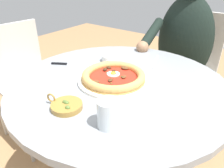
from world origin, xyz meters
TOP-DOWN VIEW (x-y plane):
  - dining_table at (0.00, 0.00)m, footprint 0.89×0.89m
  - pizza_on_plate at (-0.02, -0.01)m, footprint 0.29×0.29m
  - water_glass at (0.13, -0.25)m, footprint 0.07×0.07m
  - steak_knife at (-0.31, -0.01)m, footprint 0.17×0.11m
  - ramekin_capers at (-0.17, 0.15)m, footprint 0.07×0.07m
  - olive_pan at (-0.03, -0.26)m, footprint 0.13×0.11m
  - fork_utensil at (0.02, 0.28)m, footprint 0.06×0.16m
  - diner_person at (0.02, 0.68)m, footprint 0.35×0.49m
  - cafe_chair_diner at (0.02, 0.83)m, footprint 0.42×0.42m
  - cafe_chair_spare_near at (-0.85, 0.08)m, footprint 0.47×0.47m

SIDE VIEW (x-z plane):
  - cafe_chair_spare_near at x=-0.85m, z-range 0.09..0.90m
  - diner_person at x=0.02m, z-range -0.07..1.11m
  - cafe_chair_diner at x=0.02m, z-range 0.09..0.96m
  - dining_table at x=0.00m, z-range 0.17..0.89m
  - fork_utensil at x=0.02m, z-range 0.72..0.73m
  - steak_knife at x=-0.31m, z-range 0.72..0.73m
  - olive_pan at x=-0.03m, z-range 0.71..0.76m
  - ramekin_capers at x=-0.17m, z-range 0.73..0.76m
  - pizza_on_plate at x=-0.02m, z-range 0.72..0.76m
  - water_glass at x=0.13m, z-range 0.72..0.81m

